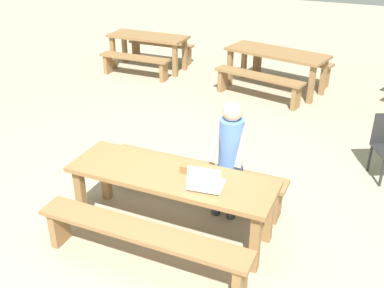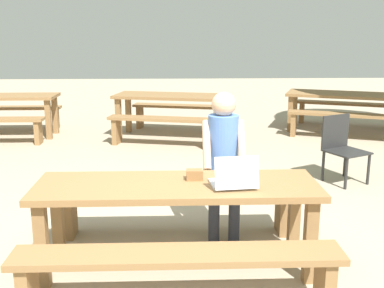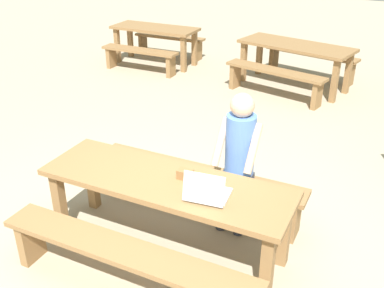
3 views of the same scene
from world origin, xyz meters
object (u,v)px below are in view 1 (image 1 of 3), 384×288
object	(u,v)px
small_pouch	(187,169)
person_seated	(230,151)
picnic_table_distant	(148,41)
picnic_table_mid	(277,57)
laptop	(206,182)
picnic_table_front	(171,182)

from	to	relation	value
small_pouch	person_seated	xyz separation A→B (m)	(0.28, 0.52, 0.02)
person_seated	picnic_table_distant	xyz separation A→B (m)	(-3.37, 4.30, -0.16)
picnic_table_mid	picnic_table_distant	xyz separation A→B (m)	(-2.86, 0.16, -0.03)
laptop	person_seated	bearing A→B (deg)	-95.84
small_pouch	laptop	bearing A→B (deg)	-33.83
laptop	picnic_table_mid	size ratio (longest dim) A/B	0.18
laptop	picnic_table_distant	distance (m)	6.04
person_seated	picnic_table_distant	size ratio (longest dim) A/B	0.78
picnic_table_front	laptop	distance (m)	0.47
laptop	small_pouch	world-z (taller)	laptop
person_seated	picnic_table_mid	bearing A→B (deg)	97.06
small_pouch	picnic_table_front	bearing A→B (deg)	-147.21
picnic_table_front	picnic_table_mid	size ratio (longest dim) A/B	1.07
small_pouch	picnic_table_distant	world-z (taller)	small_pouch
picnic_table_mid	person_seated	bearing A→B (deg)	-69.97
laptop	small_pouch	distance (m)	0.34
picnic_table_distant	small_pouch	bearing A→B (deg)	-57.39
laptop	picnic_table_mid	distance (m)	4.88
laptop	picnic_table_mid	bearing A→B (deg)	-90.20
picnic_table_mid	picnic_table_distant	world-z (taller)	picnic_table_mid
laptop	picnic_table_distant	bearing A→B (deg)	-62.36
picnic_table_front	small_pouch	world-z (taller)	small_pouch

